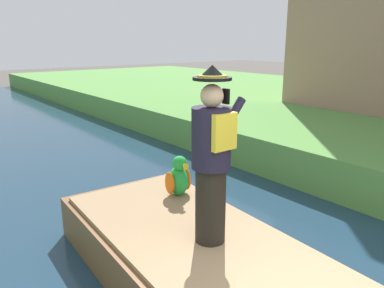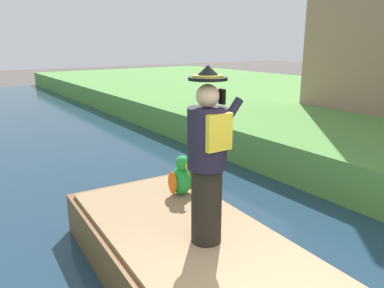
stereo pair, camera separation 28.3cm
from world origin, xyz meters
TOP-DOWN VIEW (x-y plane):
  - boat at (0.00, 1.61)m, footprint 2.04×4.30m
  - person_pirate at (0.06, 1.53)m, footprint 0.61×0.42m
  - parrot_plush at (0.53, 2.75)m, footprint 0.36×0.35m

SIDE VIEW (x-z plane):
  - boat at x=0.00m, z-range 0.10..0.71m
  - parrot_plush at x=0.53m, z-range 0.67..1.24m
  - person_pirate at x=0.06m, z-range 0.71..2.56m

